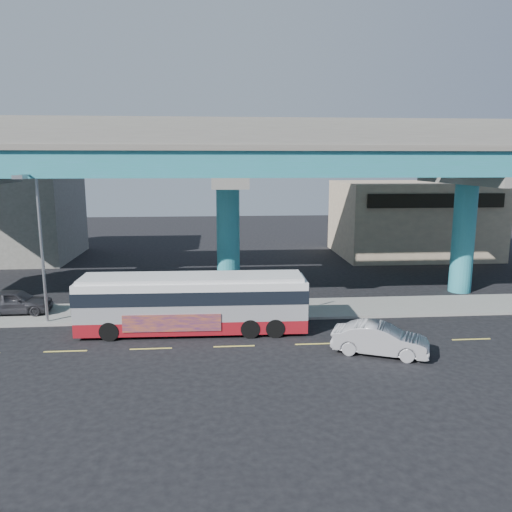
{
  "coord_description": "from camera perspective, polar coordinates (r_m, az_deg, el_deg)",
  "views": [
    {
      "loc": [
        -0.81,
        -23.33,
        8.79
      ],
      "look_at": [
        1.42,
        4.0,
        3.65
      ],
      "focal_mm": 35.0,
      "sensor_mm": 36.0,
      "label": 1
    }
  ],
  "objects": [
    {
      "name": "ground",
      "position": [
        24.94,
        -2.54,
        -10.03
      ],
      "size": [
        120.0,
        120.0,
        0.0
      ],
      "primitive_type": "plane",
      "color": "black",
      "rests_on": "ground"
    },
    {
      "name": "parked_car",
      "position": [
        32.28,
        -25.87,
        -4.69
      ],
      "size": [
        1.79,
        4.21,
        1.42
      ],
      "primitive_type": "imported",
      "rotation": [
        0.0,
        0.0,
        1.58
      ],
      "color": "#303036",
      "rests_on": "sidewalk"
    },
    {
      "name": "building_beige",
      "position": [
        50.26,
        17.39,
        4.1
      ],
      "size": [
        14.0,
        10.23,
        7.0
      ],
      "color": "tan",
      "rests_on": "ground"
    },
    {
      "name": "lane_markings",
      "position": [
        24.66,
        -2.51,
        -10.26
      ],
      "size": [
        58.0,
        0.12,
        0.01
      ],
      "color": "#D8C64C",
      "rests_on": "ground"
    },
    {
      "name": "transit_bus",
      "position": [
        26.37,
        -7.19,
        -5.14
      ],
      "size": [
        11.93,
        2.82,
        3.04
      ],
      "rotation": [
        0.0,
        0.0,
        -0.02
      ],
      "color": "maroon",
      "rests_on": "ground"
    },
    {
      "name": "building_concrete",
      "position": [
        51.25,
        -26.73,
        4.69
      ],
      "size": [
        12.0,
        10.0,
        9.0
      ],
      "primitive_type": "cube",
      "color": "gray",
      "rests_on": "ground"
    },
    {
      "name": "viaduct",
      "position": [
        32.44,
        -3.29,
        11.22
      ],
      "size": [
        52.0,
        12.4,
        11.7
      ],
      "color": "teal",
      "rests_on": "ground"
    },
    {
      "name": "stop_sign",
      "position": [
        28.63,
        3.79,
        -3.11
      ],
      "size": [
        0.69,
        0.39,
        2.57
      ],
      "rotation": [
        0.0,
        0.0,
        0.1
      ],
      "color": "gray",
      "rests_on": "sidewalk"
    },
    {
      "name": "sedan",
      "position": [
        24.16,
        13.98,
        -9.22
      ],
      "size": [
        4.7,
        5.49,
        1.45
      ],
      "primitive_type": "imported",
      "rotation": [
        0.0,
        0.0,
        1.17
      ],
      "color": "#A4A4A8",
      "rests_on": "ground"
    },
    {
      "name": "sidewalk",
      "position": [
        30.13,
        -2.94,
        -6.21
      ],
      "size": [
        70.0,
        4.0,
        0.15
      ],
      "primitive_type": "cube",
      "color": "gray",
      "rests_on": "ground"
    },
    {
      "name": "street_lamp",
      "position": [
        28.54,
        -23.83,
        3.03
      ],
      "size": [
        0.5,
        2.66,
        8.24
      ],
      "color": "gray",
      "rests_on": "sidewalk"
    }
  ]
}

